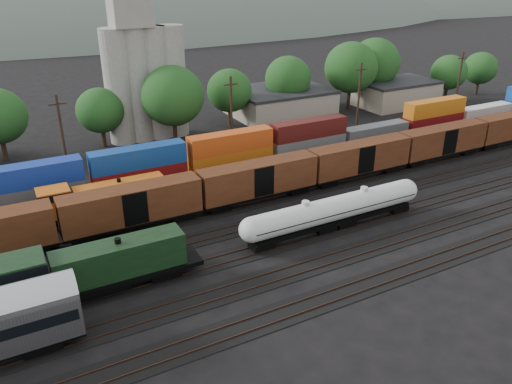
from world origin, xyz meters
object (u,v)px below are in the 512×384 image
green_locomotive (82,271)px  orange_locomotive (95,199)px  tank_car_a (305,218)px  grain_silo (144,71)px

green_locomotive → orange_locomotive: green_locomotive is taller
tank_car_a → orange_locomotive: 23.81m
green_locomotive → tank_car_a: green_locomotive is taller
green_locomotive → tank_car_a: (22.69, 0.00, -0.44)m
green_locomotive → grain_silo: grain_silo is taller
orange_locomotive → tank_car_a: bearing=-39.0°
tank_car_a → grain_silo: size_ratio=0.53×
tank_car_a → orange_locomotive: size_ratio=0.90×
tank_car_a → grain_silo: grain_silo is taller
tank_car_a → orange_locomotive: (-18.49, 15.00, 0.03)m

